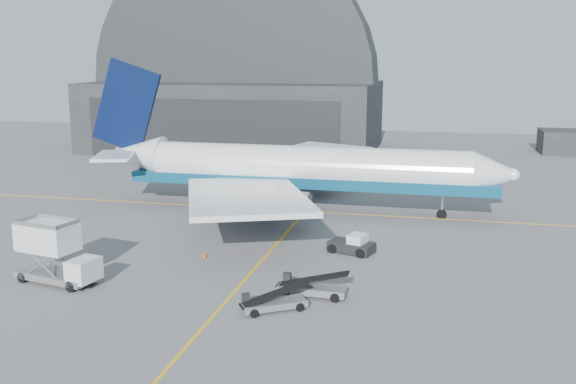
% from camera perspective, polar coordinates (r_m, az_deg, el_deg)
% --- Properties ---
extents(ground, '(200.00, 200.00, 0.00)m').
position_cam_1_polar(ground, '(50.78, -3.07, -6.94)').
color(ground, '#565659').
rests_on(ground, ground).
extents(taxi_lines, '(80.00, 42.12, 0.02)m').
position_cam_1_polar(taxi_lines, '(62.50, 0.17, -3.28)').
color(taxi_lines, gold).
rests_on(taxi_lines, ground).
extents(hangar, '(50.00, 28.30, 28.00)m').
position_cam_1_polar(hangar, '(116.80, -4.63, 8.53)').
color(hangar, black).
rests_on(hangar, ground).
extents(airliner, '(46.78, 45.36, 16.42)m').
position_cam_1_polar(airliner, '(69.09, 0.34, 2.09)').
color(airliner, white).
rests_on(airliner, ground).
extents(catering_truck, '(6.83, 3.63, 4.46)m').
position_cam_1_polar(catering_truck, '(50.35, -20.04, -5.14)').
color(catering_truck, slate).
rests_on(catering_truck, ground).
extents(pushback_tug, '(4.20, 3.16, 1.74)m').
position_cam_1_polar(pushback_tug, '(55.14, 5.76, -4.74)').
color(pushback_tug, black).
rests_on(pushback_tug, ground).
extents(belt_loader_a, '(4.42, 3.56, 1.75)m').
position_cam_1_polar(belt_loader_a, '(42.84, -1.34, -9.82)').
color(belt_loader_a, slate).
rests_on(belt_loader_a, ground).
extents(belt_loader_b, '(5.10, 1.85, 1.94)m').
position_cam_1_polar(belt_loader_b, '(45.30, 2.10, -8.51)').
color(belt_loader_b, slate).
rests_on(belt_loader_b, ground).
extents(traffic_cone, '(0.35, 0.35, 0.50)m').
position_cam_1_polar(traffic_cone, '(54.14, -7.47, -5.55)').
color(traffic_cone, '#E14807').
rests_on(traffic_cone, ground).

